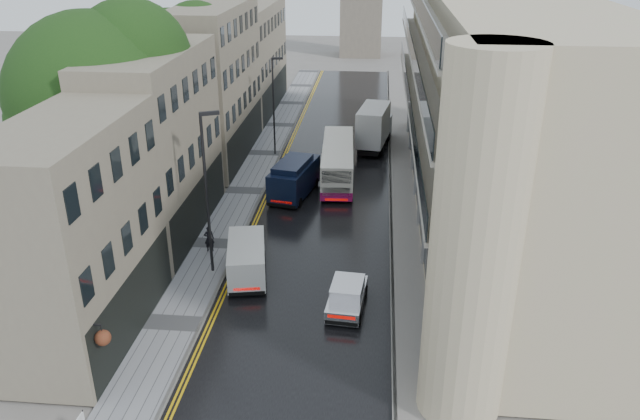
% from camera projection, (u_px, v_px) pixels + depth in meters
% --- Properties ---
extents(road, '(9.00, 85.00, 0.02)m').
position_uv_depth(road, '(326.00, 195.00, 44.31)').
color(road, black).
rests_on(road, ground).
extents(left_sidewalk, '(2.70, 85.00, 0.12)m').
position_uv_depth(left_sidewalk, '(245.00, 191.00, 44.79)').
color(left_sidewalk, gray).
rests_on(left_sidewalk, ground).
extents(right_sidewalk, '(1.80, 85.00, 0.12)m').
position_uv_depth(right_sidewalk, '(403.00, 197.00, 43.82)').
color(right_sidewalk, slate).
rests_on(right_sidewalk, ground).
extents(old_shop_row, '(4.50, 56.00, 12.00)m').
position_uv_depth(old_shop_row, '(199.00, 100.00, 44.93)').
color(old_shop_row, gray).
rests_on(old_shop_row, ground).
extents(modern_block, '(8.00, 40.00, 14.00)m').
position_uv_depth(modern_block, '(487.00, 108.00, 39.18)').
color(modern_block, '#C2AE90').
rests_on(modern_block, ground).
extents(tree_near, '(10.56, 10.56, 13.89)m').
position_uv_depth(tree_near, '(98.00, 126.00, 35.73)').
color(tree_near, black).
rests_on(tree_near, ground).
extents(tree_far, '(9.24, 9.24, 12.46)m').
position_uv_depth(tree_far, '(174.00, 87.00, 47.80)').
color(tree_far, black).
rests_on(tree_far, ground).
extents(cream_bus, '(2.73, 9.89, 2.67)m').
position_uv_depth(cream_bus, '(323.00, 175.00, 44.12)').
color(cream_bus, silver).
rests_on(cream_bus, road).
extents(white_lorry, '(3.17, 7.35, 3.73)m').
position_uv_depth(white_lorry, '(360.00, 131.00, 51.92)').
color(white_lorry, silver).
rests_on(white_lorry, road).
extents(silver_hatchback, '(1.96, 3.89, 1.41)m').
position_uv_depth(silver_hatchback, '(327.00, 308.00, 29.74)').
color(silver_hatchback, silver).
rests_on(silver_hatchback, road).
extents(white_van, '(2.76, 4.80, 2.04)m').
position_uv_depth(white_van, '(229.00, 276.00, 31.92)').
color(white_van, silver).
rests_on(white_van, road).
extents(navy_van, '(3.20, 5.72, 2.75)m').
position_uv_depth(navy_van, '(271.00, 185.00, 42.28)').
color(navy_van, black).
rests_on(navy_van, road).
extents(pedestrian, '(0.65, 0.52, 1.57)m').
position_uv_depth(pedestrian, '(209.00, 239.00, 36.04)').
color(pedestrian, black).
rests_on(pedestrian, left_sidewalk).
extents(lamp_post_near, '(1.00, 0.62, 8.88)m').
position_uv_depth(lamp_post_near, '(207.00, 196.00, 32.45)').
color(lamp_post_near, black).
rests_on(lamp_post_near, left_sidewalk).
extents(lamp_post_far, '(0.91, 0.33, 7.92)m').
position_uv_depth(lamp_post_far, '(274.00, 107.00, 50.49)').
color(lamp_post_far, black).
rests_on(lamp_post_far, left_sidewalk).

